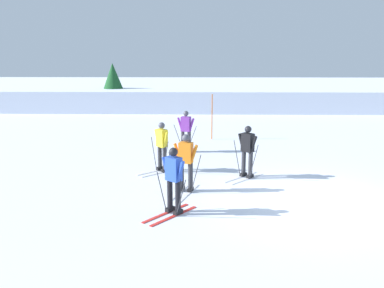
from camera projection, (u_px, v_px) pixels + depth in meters
ground_plane at (302, 200)px, 10.82m from camera, size 120.00×120.00×0.00m
far_snow_ridge at (237, 96)px, 30.65m from camera, size 80.00×9.34×1.49m
skier_orange at (186, 161)px, 11.35m from camera, size 0.96×1.64×1.71m
skier_blue at (173, 179)px, 9.74m from camera, size 1.31×1.47×1.71m
skier_purple at (186, 130)px, 16.01m from camera, size 0.96×1.63×1.71m
skier_yellow at (162, 145)px, 13.34m from camera, size 1.45×1.33×1.71m
skier_black at (247, 150)px, 12.66m from camera, size 1.39×1.40×1.71m
trail_marker_pole at (212, 117)px, 18.42m from camera, size 0.04×0.04×2.13m
conifer_far_left at (113, 82)px, 28.80m from camera, size 2.09×2.09×3.33m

